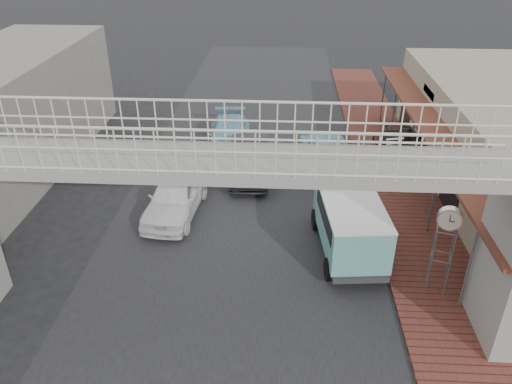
# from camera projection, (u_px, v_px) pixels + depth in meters

# --- Properties ---
(ground) EXTENTS (120.00, 120.00, 0.00)m
(ground) POSITION_uv_depth(u_px,v_px,m) (239.00, 242.00, 17.98)
(ground) COLOR black
(ground) RESTS_ON ground
(road_strip) EXTENTS (10.00, 60.00, 0.01)m
(road_strip) POSITION_uv_depth(u_px,v_px,m) (239.00, 242.00, 17.98)
(road_strip) COLOR black
(road_strip) RESTS_ON ground
(sidewalk) EXTENTS (3.00, 40.00, 0.10)m
(sidewalk) POSITION_uv_depth(u_px,v_px,m) (405.00, 204.00, 20.25)
(sidewalk) COLOR brown
(sidewalk) RESTS_ON ground
(footbridge) EXTENTS (16.40, 2.40, 6.34)m
(footbridge) POSITION_uv_depth(u_px,v_px,m) (224.00, 230.00, 12.94)
(footbridge) COLOR gray
(footbridge) RESTS_ON ground
(building_far_left) EXTENTS (5.00, 14.00, 5.00)m
(building_far_left) POSITION_uv_depth(u_px,v_px,m) (7.00, 112.00, 22.53)
(building_far_left) COLOR gray
(building_far_left) RESTS_ON ground
(white_hatchback) EXTENTS (2.21, 4.62, 1.52)m
(white_hatchback) POSITION_uv_depth(u_px,v_px,m) (176.00, 196.00, 19.39)
(white_hatchback) COLOR white
(white_hatchback) RESTS_ON ground
(dark_sedan) EXTENTS (1.86, 4.75, 1.54)m
(dark_sedan) POSITION_uv_depth(u_px,v_px,m) (249.00, 159.00, 22.27)
(dark_sedan) COLOR black
(dark_sedan) RESTS_ON ground
(angkot_curb) EXTENTS (2.65, 4.88, 1.30)m
(angkot_curb) POSITION_uv_depth(u_px,v_px,m) (326.00, 152.00, 23.26)
(angkot_curb) COLOR #7FC1DD
(angkot_curb) RESTS_ON ground
(angkot_far) EXTENTS (2.35, 5.05, 1.43)m
(angkot_far) POSITION_uv_depth(u_px,v_px,m) (230.00, 136.00, 24.77)
(angkot_far) COLOR #75B4CC
(angkot_far) RESTS_ON ground
(angkot_van) EXTENTS (2.34, 4.47, 2.11)m
(angkot_van) POSITION_uv_depth(u_px,v_px,m) (350.00, 220.00, 16.77)
(angkot_van) COLOR black
(angkot_van) RESTS_ON ground
(motorcycle_near) EXTENTS (1.74, 1.15, 0.86)m
(motorcycle_near) POSITION_uv_depth(u_px,v_px,m) (396.00, 161.00, 22.67)
(motorcycle_near) COLOR black
(motorcycle_near) RESTS_ON sidewalk
(motorcycle_far) EXTENTS (1.84, 0.67, 1.08)m
(motorcycle_far) POSITION_uv_depth(u_px,v_px,m) (391.00, 136.00, 24.93)
(motorcycle_far) COLOR black
(motorcycle_far) RESTS_ON sidewalk
(street_clock) EXTENTS (0.76, 0.69, 2.94)m
(street_clock) POSITION_uv_depth(u_px,v_px,m) (449.00, 223.00, 14.43)
(street_clock) COLOR #59595B
(street_clock) RESTS_ON sidewalk
(arrow_sign) EXTENTS (1.77, 1.16, 2.95)m
(arrow_sign) POSITION_uv_depth(u_px,v_px,m) (413.00, 139.00, 19.90)
(arrow_sign) COLOR #59595B
(arrow_sign) RESTS_ON sidewalk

